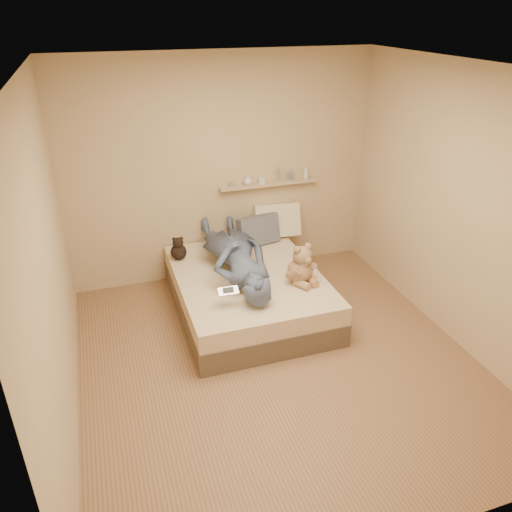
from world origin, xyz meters
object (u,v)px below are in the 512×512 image
object	(u,v)px
game_console	(228,291)
pillow_cream	(277,220)
pillow_grey	(258,230)
person	(235,255)
dark_plush	(178,250)
wall_shelf	(269,184)
bed	(248,292)
teddy_bear	(301,267)

from	to	relation	value
game_console	pillow_cream	xyz separation A→B (m)	(1.00, 1.38, 0.03)
pillow_grey	person	size ratio (longest dim) A/B	0.30
pillow_grey	person	distance (m)	0.75
dark_plush	wall_shelf	distance (m)	1.34
pillow_grey	person	bearing A→B (deg)	-127.34
pillow_grey	game_console	bearing A→B (deg)	-119.85
game_console	pillow_grey	bearing A→B (deg)	60.15
dark_plush	wall_shelf	size ratio (longest dim) A/B	0.23
bed	pillow_grey	distance (m)	0.87
dark_plush	person	xyz separation A→B (m)	(0.52, -0.48, 0.08)
bed	game_console	distance (m)	0.77
dark_plush	pillow_cream	distance (m)	1.29
pillow_cream	wall_shelf	world-z (taller)	wall_shelf
pillow_cream	person	world-z (taller)	pillow_cream
dark_plush	person	world-z (taller)	person
dark_plush	person	distance (m)	0.71
game_console	pillow_cream	size ratio (longest dim) A/B	0.36
person	bed	bearing A→B (deg)	139.15
teddy_bear	person	xyz separation A→B (m)	(-0.57, 0.43, 0.02)
bed	teddy_bear	xyz separation A→B (m)	(0.47, -0.34, 0.40)
wall_shelf	bed	bearing A→B (deg)	-121.18
pillow_grey	pillow_cream	bearing A→B (deg)	26.00
teddy_bear	person	size ratio (longest dim) A/B	0.26
game_console	teddy_bear	xyz separation A→B (m)	(0.83, 0.21, 0.01)
game_console	pillow_grey	size ratio (longest dim) A/B	0.39
bed	game_console	bearing A→B (deg)	-123.44
person	wall_shelf	xyz separation A→B (m)	(0.66, 0.82, 0.45)
teddy_bear	wall_shelf	distance (m)	1.34
teddy_bear	dark_plush	world-z (taller)	teddy_bear
teddy_bear	wall_shelf	bearing A→B (deg)	86.21
pillow_grey	bed	bearing A→B (deg)	-116.80
bed	pillow_grey	world-z (taller)	pillow_grey
teddy_bear	pillow_cream	bearing A→B (deg)	81.80
pillow_cream	game_console	bearing A→B (deg)	-125.90
person	wall_shelf	bearing A→B (deg)	-128.54
bed	pillow_cream	bearing A→B (deg)	52.55
pillow_cream	wall_shelf	xyz separation A→B (m)	(-0.09, 0.08, 0.45)
bed	dark_plush	world-z (taller)	dark_plush
dark_plush	pillow_cream	xyz separation A→B (m)	(1.27, 0.26, 0.08)
game_console	teddy_bear	size ratio (longest dim) A/B	0.45
game_console	dark_plush	distance (m)	1.15
person	pillow_grey	bearing A→B (deg)	-127.05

